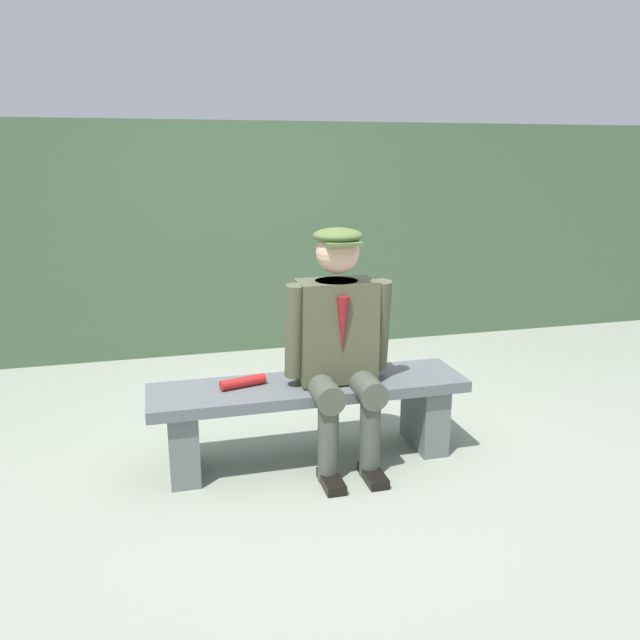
{
  "coord_description": "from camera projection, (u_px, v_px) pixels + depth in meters",
  "views": [
    {
      "loc": [
        0.77,
        3.15,
        1.66
      ],
      "look_at": [
        -0.06,
        0.0,
        0.81
      ],
      "focal_mm": 35.4,
      "sensor_mm": 36.0,
      "label": 1
    }
  ],
  "objects": [
    {
      "name": "ground_plane",
      "position": [
        310.0,
        459.0,
        3.56
      ],
      "size": [
        30.0,
        30.0,
        0.0
      ],
      "primitive_type": "plane",
      "color": "gray"
    },
    {
      "name": "bench",
      "position": [
        310.0,
        407.0,
        3.48
      ],
      "size": [
        1.74,
        0.43,
        0.46
      ],
      "color": "#575D60",
      "rests_on": "ground"
    },
    {
      "name": "seated_man",
      "position": [
        339.0,
        338.0,
        3.36
      ],
      "size": [
        0.59,
        0.56,
        1.3
      ],
      "color": "#4D5138",
      "rests_on": "ground"
    },
    {
      "name": "stadium_wall",
      "position": [
        247.0,
        239.0,
        5.4
      ],
      "size": [
        12.0,
        0.24,
        1.93
      ],
      "primitive_type": "cube",
      "color": "#425C3F",
      "rests_on": "ground"
    },
    {
      "name": "rolled_magazine",
      "position": [
        243.0,
        382.0,
        3.37
      ],
      "size": [
        0.26,
        0.12,
        0.06
      ],
      "primitive_type": "cylinder",
      "rotation": [
        0.0,
        1.57,
        0.26
      ],
      "color": "#B21E1E",
      "rests_on": "bench"
    }
  ]
}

